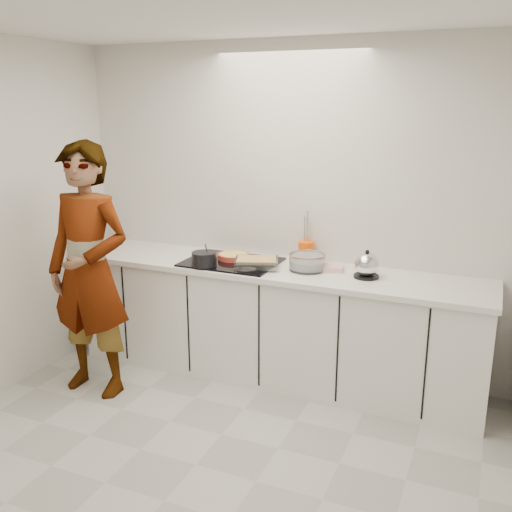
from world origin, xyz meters
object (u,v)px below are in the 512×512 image
at_px(hob, 231,262).
at_px(kettle, 367,266).
at_px(saucepan, 204,259).
at_px(tart_dish, 234,256).
at_px(cook, 89,271).
at_px(baking_dish, 257,262).
at_px(mixing_bowl, 307,263).
at_px(utensil_crock, 306,251).

xyz_separation_m(hob, kettle, (1.06, 0.03, 0.08)).
xyz_separation_m(saucepan, kettle, (1.20, 0.23, 0.02)).
bearing_deg(tart_dish, hob, -78.62).
bearing_deg(cook, hob, 40.59).
relative_size(saucepan, baking_dish, 0.62).
bearing_deg(saucepan, tart_dish, 64.88).
xyz_separation_m(tart_dish, saucepan, (-0.12, -0.26, 0.03)).
distance_m(baking_dish, mixing_bowl, 0.38).
bearing_deg(cook, tart_dish, 43.74).
xyz_separation_m(kettle, utensil_crock, (-0.54, 0.24, -0.01)).
relative_size(tart_dish, kettle, 1.50).
xyz_separation_m(saucepan, baking_dish, (0.38, 0.13, -0.02)).
relative_size(saucepan, mixing_bowl, 0.80).
distance_m(hob, mixing_bowl, 0.61).
bearing_deg(saucepan, cook, -142.95).
xyz_separation_m(tart_dish, baking_dish, (0.26, -0.13, 0.01)).
height_order(baking_dish, kettle, kettle).
xyz_separation_m(mixing_bowl, cook, (-1.42, -0.75, -0.03)).
height_order(hob, kettle, kettle).
distance_m(mixing_bowl, kettle, 0.45).
bearing_deg(cook, mixing_bowl, 27.47).
xyz_separation_m(hob, mixing_bowl, (0.61, 0.04, 0.05)).
bearing_deg(baking_dish, cook, -148.63).
bearing_deg(utensil_crock, cook, -143.77).
relative_size(tart_dish, cook, 0.16).
distance_m(saucepan, cook, 0.85).
bearing_deg(saucepan, baking_dish, 19.30).
bearing_deg(utensil_crock, tart_dish, -159.03).
height_order(baking_dish, cook, cook).
xyz_separation_m(hob, baking_dish, (0.24, -0.06, 0.04)).
bearing_deg(utensil_crock, saucepan, -144.63).
relative_size(baking_dish, mixing_bowl, 1.29).
height_order(saucepan, mixing_bowl, saucepan).
height_order(hob, tart_dish, tart_dish).
distance_m(kettle, utensil_crock, 0.59).
distance_m(hob, saucepan, 0.25).
distance_m(saucepan, utensil_crock, 0.81).
height_order(hob, baking_dish, baking_dish).
xyz_separation_m(baking_dish, cook, (-1.05, -0.64, -0.02)).
xyz_separation_m(saucepan, utensil_crock, (0.66, 0.47, 0.01)).
xyz_separation_m(tart_dish, utensil_crock, (0.54, 0.21, 0.04)).
relative_size(hob, cook, 0.38).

